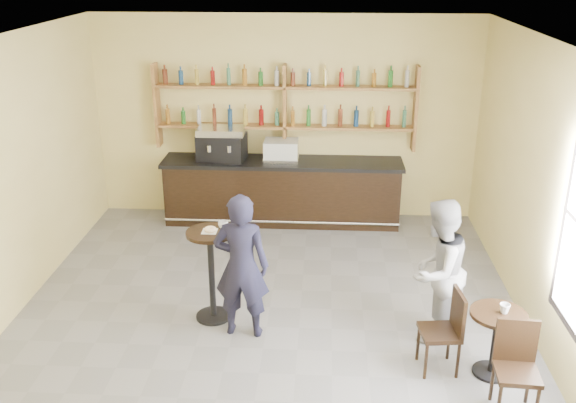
# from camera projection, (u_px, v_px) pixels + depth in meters

# --- Properties ---
(floor) EXTENTS (7.00, 7.00, 0.00)m
(floor) POSITION_uv_depth(u_px,v_px,m) (267.00, 327.00, 7.41)
(floor) COLOR slate
(floor) RESTS_ON ground
(ceiling) EXTENTS (7.00, 7.00, 0.00)m
(ceiling) POSITION_uv_depth(u_px,v_px,m) (263.00, 45.00, 6.25)
(ceiling) COLOR white
(ceiling) RESTS_ON wall_back
(wall_back) EXTENTS (7.00, 0.00, 7.00)m
(wall_back) POSITION_uv_depth(u_px,v_px,m) (285.00, 118.00, 10.08)
(wall_back) COLOR #F0DC88
(wall_back) RESTS_ON floor
(wall_right) EXTENTS (0.00, 7.00, 7.00)m
(wall_right) POSITION_uv_depth(u_px,v_px,m) (552.00, 204.00, 6.66)
(wall_right) COLOR #F0DC88
(wall_right) RESTS_ON floor
(shelf_unit) EXTENTS (4.00, 0.26, 1.40)m
(shelf_unit) POSITION_uv_depth(u_px,v_px,m) (285.00, 107.00, 9.89)
(shelf_unit) COLOR brown
(shelf_unit) RESTS_ON wall_back
(liquor_bottles) EXTENTS (3.68, 0.10, 1.00)m
(liquor_bottles) POSITION_uv_depth(u_px,v_px,m) (285.00, 96.00, 9.82)
(liquor_bottles) COLOR #8C5919
(liquor_bottles) RESTS_ON shelf_unit
(bar_counter) EXTENTS (3.74, 0.73, 1.01)m
(bar_counter) POSITION_uv_depth(u_px,v_px,m) (282.00, 191.00, 10.16)
(bar_counter) COLOR black
(bar_counter) RESTS_ON floor
(espresso_machine) EXTENTS (0.77, 0.54, 0.51)m
(espresso_machine) POSITION_uv_depth(u_px,v_px,m) (222.00, 144.00, 9.93)
(espresso_machine) COLOR black
(espresso_machine) RESTS_ON bar_counter
(pastry_case) EXTENTS (0.59, 0.50, 0.33)m
(pastry_case) POSITION_uv_depth(u_px,v_px,m) (281.00, 150.00, 9.91)
(pastry_case) COLOR silver
(pastry_case) RESTS_ON bar_counter
(pedestal_table) EXTENTS (0.65, 0.65, 1.11)m
(pedestal_table) POSITION_uv_depth(u_px,v_px,m) (212.00, 275.00, 7.41)
(pedestal_table) COLOR black
(pedestal_table) RESTS_ON floor
(napkin) EXTENTS (0.17, 0.17, 0.00)m
(napkin) POSITION_uv_depth(u_px,v_px,m) (210.00, 231.00, 7.20)
(napkin) COLOR white
(napkin) RESTS_ON pedestal_table
(donut) EXTENTS (0.14, 0.14, 0.05)m
(donut) POSITION_uv_depth(u_px,v_px,m) (210.00, 229.00, 7.19)
(donut) COLOR #E0A752
(donut) RESTS_ON napkin
(cup_pedestal) EXTENTS (0.13, 0.13, 0.09)m
(cup_pedestal) POSITION_uv_depth(u_px,v_px,m) (223.00, 225.00, 7.28)
(cup_pedestal) COLOR white
(cup_pedestal) RESTS_ON pedestal_table
(man_main) EXTENTS (0.64, 0.44, 1.68)m
(man_main) POSITION_uv_depth(u_px,v_px,m) (241.00, 266.00, 7.01)
(man_main) COLOR black
(man_main) RESTS_ON floor
(cafe_table) EXTENTS (0.59, 0.59, 0.72)m
(cafe_table) POSITION_uv_depth(u_px,v_px,m) (495.00, 343.00, 6.47)
(cafe_table) COLOR black
(cafe_table) RESTS_ON floor
(cup_cafe) EXTENTS (0.11, 0.11, 0.10)m
(cup_cafe) POSITION_uv_depth(u_px,v_px,m) (505.00, 309.00, 6.32)
(cup_cafe) COLOR white
(cup_cafe) RESTS_ON cafe_table
(chair_west) EXTENTS (0.42, 0.42, 0.89)m
(chair_west) POSITION_uv_depth(u_px,v_px,m) (440.00, 332.00, 6.51)
(chair_west) COLOR black
(chair_west) RESTS_ON floor
(chair_south) EXTENTS (0.41, 0.41, 0.90)m
(chair_south) POSITION_uv_depth(u_px,v_px,m) (517.00, 372.00, 5.87)
(chair_south) COLOR black
(chair_south) RESTS_ON floor
(patron_second) EXTENTS (0.99, 1.01, 1.64)m
(patron_second) POSITION_uv_depth(u_px,v_px,m) (437.00, 271.00, 6.94)
(patron_second) COLOR gray
(patron_second) RESTS_ON floor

